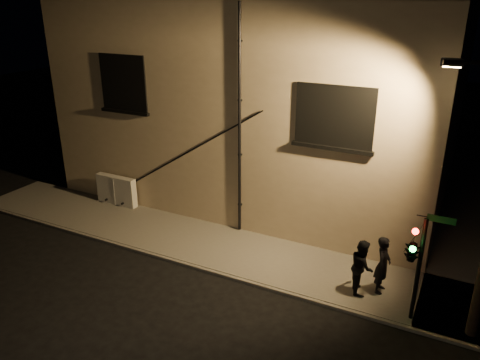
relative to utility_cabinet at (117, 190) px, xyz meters
The scene contains 7 objects.
ground 8.18m from the utility_cabinet, 19.37° to the right, with size 90.00×90.00×0.00m, color black.
sidewalk 9.09m from the utility_cabinet, 10.74° to the left, with size 21.00×16.00×0.12m.
building 8.65m from the utility_cabinet, 53.36° to the left, with size 16.20×12.23×8.80m.
utility_cabinet is the anchor object (origin of this frame).
pedestrian_a 11.65m from the utility_cabinet, ahead, with size 0.67×0.44×1.83m, color black.
pedestrian_b 11.14m from the utility_cabinet, ahead, with size 0.84×0.66×1.73m, color black.
traffic_signal 12.76m from the utility_cabinet, 11.12° to the right, with size 1.24×1.91×3.24m.
Camera 1 is at (5.59, -11.51, 8.56)m, focal length 35.00 mm.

